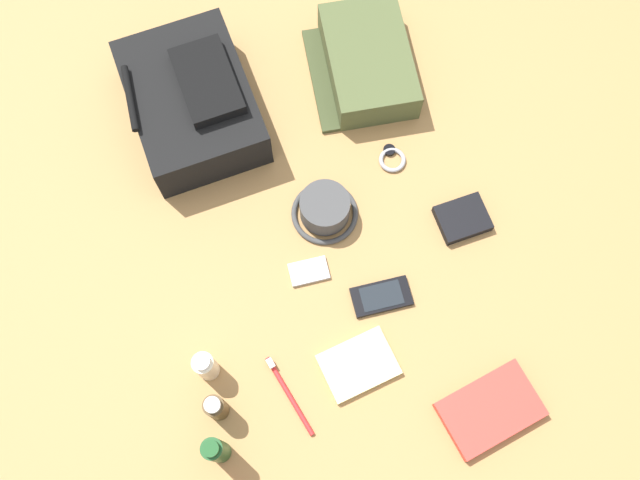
{
  "coord_description": "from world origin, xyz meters",
  "views": [
    {
      "loc": [
        -0.49,
        0.12,
        1.53
      ],
      "look_at": [
        0.0,
        0.0,
        0.04
      ],
      "focal_mm": 40.92,
      "sensor_mm": 36.0,
      "label": 1
    }
  ],
  "objects_px": {
    "shampoo_bottle": "(216,450)",
    "toothbrush": "(287,391)",
    "cologne_bottle": "(216,408)",
    "paperback_novel": "(490,409)",
    "notepad": "(359,365)",
    "backpack": "(193,102)",
    "wallet": "(463,219)",
    "cell_phone": "(381,297)",
    "media_player": "(309,271)",
    "wristwatch": "(392,159)",
    "toiletry_pouch": "(366,62)",
    "bucket_hat": "(325,209)",
    "lotion_bottle": "(206,366)"
  },
  "relations": [
    {
      "from": "toiletry_pouch",
      "to": "toothbrush",
      "type": "bearing_deg",
      "value": 153.14
    },
    {
      "from": "cologne_bottle",
      "to": "notepad",
      "type": "relative_size",
      "value": 0.74
    },
    {
      "from": "cologne_bottle",
      "to": "paperback_novel",
      "type": "bearing_deg",
      "value": -103.67
    },
    {
      "from": "cologne_bottle",
      "to": "backpack",
      "type": "bearing_deg",
      "value": -6.8
    },
    {
      "from": "notepad",
      "to": "cologne_bottle",
      "type": "bearing_deg",
      "value": 82.5
    },
    {
      "from": "notepad",
      "to": "wallet",
      "type": "bearing_deg",
      "value": -61.43
    },
    {
      "from": "media_player",
      "to": "cell_phone",
      "type": "bearing_deg",
      "value": -123.82
    },
    {
      "from": "cologne_bottle",
      "to": "wallet",
      "type": "bearing_deg",
      "value": -65.28
    },
    {
      "from": "toiletry_pouch",
      "to": "bucket_hat",
      "type": "relative_size",
      "value": 2.02
    },
    {
      "from": "bucket_hat",
      "to": "cologne_bottle",
      "type": "xyz_separation_m",
      "value": [
        -0.37,
        0.31,
        0.02
      ]
    },
    {
      "from": "backpack",
      "to": "wallet",
      "type": "bearing_deg",
      "value": -127.25
    },
    {
      "from": "wristwatch",
      "to": "wallet",
      "type": "xyz_separation_m",
      "value": [
        -0.18,
        -0.11,
        0.01
      ]
    },
    {
      "from": "bucket_hat",
      "to": "wallet",
      "type": "relative_size",
      "value": 1.36
    },
    {
      "from": "toothbrush",
      "to": "wallet",
      "type": "relative_size",
      "value": 1.61
    },
    {
      "from": "toiletry_pouch",
      "to": "wallet",
      "type": "distance_m",
      "value": 0.44
    },
    {
      "from": "cell_phone",
      "to": "shampoo_bottle",
      "type": "bearing_deg",
      "value": 120.38
    },
    {
      "from": "bucket_hat",
      "to": "notepad",
      "type": "relative_size",
      "value": 1.0
    },
    {
      "from": "media_player",
      "to": "cologne_bottle",
      "type": "bearing_deg",
      "value": 134.53
    },
    {
      "from": "bucket_hat",
      "to": "paperback_novel",
      "type": "xyz_separation_m",
      "value": [
        -0.5,
        -0.23,
        -0.02
      ]
    },
    {
      "from": "media_player",
      "to": "wallet",
      "type": "relative_size",
      "value": 0.76
    },
    {
      "from": "shampoo_bottle",
      "to": "cell_phone",
      "type": "distance_m",
      "value": 0.47
    },
    {
      "from": "wristwatch",
      "to": "toothbrush",
      "type": "distance_m",
      "value": 0.58
    },
    {
      "from": "backpack",
      "to": "cologne_bottle",
      "type": "distance_m",
      "value": 0.69
    },
    {
      "from": "wallet",
      "to": "paperback_novel",
      "type": "bearing_deg",
      "value": 164.68
    },
    {
      "from": "lotion_bottle",
      "to": "cell_phone",
      "type": "distance_m",
      "value": 0.4
    },
    {
      "from": "bucket_hat",
      "to": "wallet",
      "type": "bearing_deg",
      "value": -106.54
    },
    {
      "from": "media_player",
      "to": "toothbrush",
      "type": "bearing_deg",
      "value": 156.55
    },
    {
      "from": "cologne_bottle",
      "to": "toothbrush",
      "type": "bearing_deg",
      "value": -88.55
    },
    {
      "from": "toiletry_pouch",
      "to": "toothbrush",
      "type": "height_order",
      "value": "toiletry_pouch"
    },
    {
      "from": "shampoo_bottle",
      "to": "toothbrush",
      "type": "bearing_deg",
      "value": -61.27
    },
    {
      "from": "toiletry_pouch",
      "to": "bucket_hat",
      "type": "xyz_separation_m",
      "value": [
        -0.33,
        0.18,
        -0.01
      ]
    },
    {
      "from": "bucket_hat",
      "to": "toothbrush",
      "type": "xyz_separation_m",
      "value": [
        -0.36,
        0.17,
        -0.02
      ]
    },
    {
      "from": "cell_phone",
      "to": "notepad",
      "type": "height_order",
      "value": "notepad"
    },
    {
      "from": "backpack",
      "to": "wristwatch",
      "type": "relative_size",
      "value": 5.43
    },
    {
      "from": "cologne_bottle",
      "to": "media_player",
      "type": "height_order",
      "value": "cologne_bottle"
    },
    {
      "from": "backpack",
      "to": "wristwatch",
      "type": "xyz_separation_m",
      "value": [
        -0.22,
        -0.41,
        -0.06
      ]
    },
    {
      "from": "notepad",
      "to": "backpack",
      "type": "bearing_deg",
      "value": 6.92
    },
    {
      "from": "shampoo_bottle",
      "to": "media_player",
      "type": "bearing_deg",
      "value": -38.65
    },
    {
      "from": "bucket_hat",
      "to": "lotion_bottle",
      "type": "bearing_deg",
      "value": 131.49
    },
    {
      "from": "cologne_bottle",
      "to": "wallet",
      "type": "height_order",
      "value": "cologne_bottle"
    },
    {
      "from": "wristwatch",
      "to": "notepad",
      "type": "distance_m",
      "value": 0.48
    },
    {
      "from": "bucket_hat",
      "to": "toothbrush",
      "type": "height_order",
      "value": "bucket_hat"
    },
    {
      "from": "cologne_bottle",
      "to": "toothbrush",
      "type": "height_order",
      "value": "cologne_bottle"
    },
    {
      "from": "cell_phone",
      "to": "paperback_novel",
      "type": "bearing_deg",
      "value": -151.6
    },
    {
      "from": "backpack",
      "to": "toiletry_pouch",
      "type": "distance_m",
      "value": 0.42
    },
    {
      "from": "shampoo_bottle",
      "to": "paperback_novel",
      "type": "height_order",
      "value": "shampoo_bottle"
    },
    {
      "from": "wristwatch",
      "to": "cell_phone",
      "type": "bearing_deg",
      "value": 160.48
    },
    {
      "from": "toothbrush",
      "to": "cologne_bottle",
      "type": "bearing_deg",
      "value": 91.45
    },
    {
      "from": "toiletry_pouch",
      "to": "media_player",
      "type": "relative_size",
      "value": 3.62
    },
    {
      "from": "backpack",
      "to": "toiletry_pouch",
      "type": "xyz_separation_m",
      "value": [
        0.02,
        -0.42,
        -0.02
      ]
    }
  ]
}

